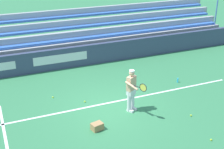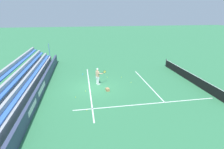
% 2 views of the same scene
% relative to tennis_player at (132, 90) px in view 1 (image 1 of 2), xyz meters
% --- Properties ---
extents(ground_plane, '(160.00, 160.00, 0.00)m').
position_rel_tennis_player_xyz_m(ground_plane, '(0.66, -0.41, -0.89)').
color(ground_plane, '#337A4C').
extents(court_baseline_white, '(12.00, 0.10, 0.01)m').
position_rel_tennis_player_xyz_m(court_baseline_white, '(0.66, -0.91, -0.89)').
color(court_baseline_white, white).
rests_on(court_baseline_white, ground).
extents(back_wall_sponsor_board, '(20.80, 0.25, 1.10)m').
position_rel_tennis_player_xyz_m(back_wall_sponsor_board, '(0.67, -5.32, -0.34)').
color(back_wall_sponsor_board, '#384260').
rests_on(back_wall_sponsor_board, ground).
extents(bleacher_stand, '(19.76, 2.40, 2.95)m').
position_rel_tennis_player_xyz_m(bleacher_stand, '(0.66, -7.15, -0.17)').
color(bleacher_stand, '#9EA3A8').
rests_on(bleacher_stand, ground).
extents(tennis_player, '(0.57, 1.07, 1.71)m').
position_rel_tennis_player_xyz_m(tennis_player, '(0.00, 0.00, 0.00)').
color(tennis_player, silver).
rests_on(tennis_player, ground).
extents(ball_box_cardboard, '(0.46, 0.38, 0.26)m').
position_rel_tennis_player_xyz_m(ball_box_cardboard, '(1.71, 0.75, -0.76)').
color(ball_box_cardboard, '#A87F51').
rests_on(ball_box_cardboard, ground).
extents(tennis_ball_on_baseline, '(0.07, 0.07, 0.07)m').
position_rel_tennis_player_xyz_m(tennis_ball_on_baseline, '(2.61, -2.24, -0.86)').
color(tennis_ball_on_baseline, '#CCE533').
rests_on(tennis_ball_on_baseline, ground).
extents(tennis_ball_by_box, '(0.07, 0.07, 0.07)m').
position_rel_tennis_player_xyz_m(tennis_ball_by_box, '(1.47, -1.35, -0.86)').
color(tennis_ball_by_box, '#CCE533').
rests_on(tennis_ball_by_box, ground).
extents(tennis_ball_stray_back, '(0.07, 0.07, 0.07)m').
position_rel_tennis_player_xyz_m(tennis_ball_stray_back, '(-1.92, 1.29, -0.86)').
color(tennis_ball_stray_back, '#CCE533').
rests_on(tennis_ball_stray_back, ground).
extents(tennis_ball_near_player, '(0.07, 0.07, 0.07)m').
position_rel_tennis_player_xyz_m(tennis_ball_near_player, '(-1.59, 2.86, -0.86)').
color(tennis_ball_near_player, '#CCE533').
rests_on(tennis_ball_near_player, ground).
extents(water_bottle, '(0.07, 0.07, 0.22)m').
position_rel_tennis_player_xyz_m(water_bottle, '(-3.18, -1.51, -0.78)').
color(water_bottle, '#33B2E5').
rests_on(water_bottle, ground).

